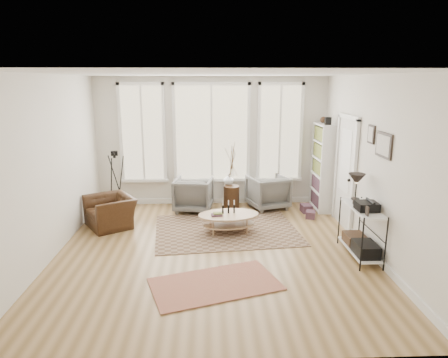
{
  "coord_description": "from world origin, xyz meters",
  "views": [
    {
      "loc": [
        -0.06,
        -6.27,
        2.79
      ],
      "look_at": [
        0.2,
        0.6,
        1.1
      ],
      "focal_mm": 32.0,
      "sensor_mm": 36.0,
      "label": 1
    }
  ],
  "objects_px": {
    "armchair_right": "(268,192)",
    "side_table": "(231,178)",
    "accent_chair": "(110,212)",
    "low_shelf": "(361,226)",
    "bookcase": "(323,167)",
    "coffee_table": "(228,218)",
    "armchair_left": "(194,194)"
  },
  "relations": [
    {
      "from": "armchair_right",
      "to": "side_table",
      "type": "bearing_deg",
      "value": -15.41
    },
    {
      "from": "armchair_right",
      "to": "accent_chair",
      "type": "height_order",
      "value": "armchair_right"
    },
    {
      "from": "low_shelf",
      "to": "armchair_right",
      "type": "bearing_deg",
      "value": 113.52
    },
    {
      "from": "bookcase",
      "to": "accent_chair",
      "type": "distance_m",
      "value": 4.59
    },
    {
      "from": "accent_chair",
      "to": "low_shelf",
      "type": "bearing_deg",
      "value": 37.27
    },
    {
      "from": "low_shelf",
      "to": "coffee_table",
      "type": "bearing_deg",
      "value": 151.42
    },
    {
      "from": "armchair_left",
      "to": "accent_chair",
      "type": "height_order",
      "value": "armchair_left"
    },
    {
      "from": "coffee_table",
      "to": "low_shelf",
      "type": "bearing_deg",
      "value": -28.58
    },
    {
      "from": "accent_chair",
      "to": "armchair_left",
      "type": "bearing_deg",
      "value": 86.76
    },
    {
      "from": "armchair_left",
      "to": "armchair_right",
      "type": "height_order",
      "value": "armchair_right"
    },
    {
      "from": "low_shelf",
      "to": "armchair_left",
      "type": "distance_m",
      "value": 3.73
    },
    {
      "from": "coffee_table",
      "to": "armchair_left",
      "type": "relative_size",
      "value": 1.5
    },
    {
      "from": "low_shelf",
      "to": "accent_chair",
      "type": "relative_size",
      "value": 1.42
    },
    {
      "from": "low_shelf",
      "to": "accent_chair",
      "type": "bearing_deg",
      "value": 160.52
    },
    {
      "from": "low_shelf",
      "to": "coffee_table",
      "type": "height_order",
      "value": "low_shelf"
    },
    {
      "from": "bookcase",
      "to": "low_shelf",
      "type": "xyz_separation_m",
      "value": [
        -0.06,
        -2.52,
        -0.44
      ]
    },
    {
      "from": "side_table",
      "to": "accent_chair",
      "type": "relative_size",
      "value": 1.61
    },
    {
      "from": "coffee_table",
      "to": "side_table",
      "type": "bearing_deg",
      "value": 84.4
    },
    {
      "from": "bookcase",
      "to": "low_shelf",
      "type": "height_order",
      "value": "bookcase"
    },
    {
      "from": "armchair_right",
      "to": "side_table",
      "type": "distance_m",
      "value": 0.89
    },
    {
      "from": "armchair_right",
      "to": "accent_chair",
      "type": "distance_m",
      "value": 3.42
    },
    {
      "from": "armchair_left",
      "to": "accent_chair",
      "type": "xyz_separation_m",
      "value": [
        -1.6,
        -0.92,
        -0.07
      ]
    },
    {
      "from": "accent_chair",
      "to": "side_table",
      "type": "bearing_deg",
      "value": 79.28
    },
    {
      "from": "armchair_right",
      "to": "accent_chair",
      "type": "relative_size",
      "value": 0.89
    },
    {
      "from": "armchair_left",
      "to": "side_table",
      "type": "xyz_separation_m",
      "value": [
        0.84,
        0.09,
        0.34
      ]
    },
    {
      "from": "bookcase",
      "to": "accent_chair",
      "type": "height_order",
      "value": "bookcase"
    },
    {
      "from": "bookcase",
      "to": "accent_chair",
      "type": "relative_size",
      "value": 2.24
    },
    {
      "from": "armchair_right",
      "to": "side_table",
      "type": "relative_size",
      "value": 0.55
    },
    {
      "from": "armchair_right",
      "to": "accent_chair",
      "type": "bearing_deg",
      "value": -0.3
    },
    {
      "from": "armchair_right",
      "to": "low_shelf",
      "type": "bearing_deg",
      "value": 95.34
    },
    {
      "from": "low_shelf",
      "to": "side_table",
      "type": "bearing_deg",
      "value": 127.28
    },
    {
      "from": "accent_chair",
      "to": "bookcase",
      "type": "bearing_deg",
      "value": 69.05
    }
  ]
}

